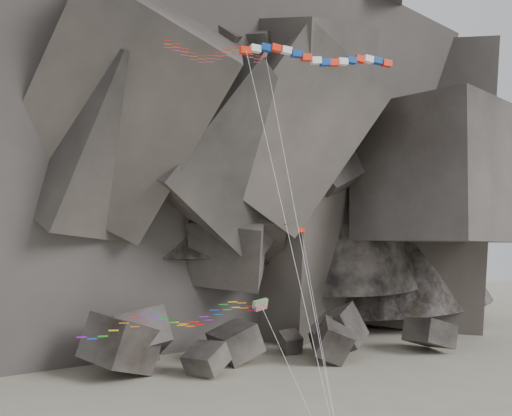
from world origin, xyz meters
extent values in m
cube|color=#47423F|center=(-8.89, 31.20, 2.82)|extent=(10.92, 10.19, 8.17)
cube|color=#47423F|center=(-6.78, 34.13, 2.36)|extent=(8.53, 10.68, 8.68)
cube|color=#47423F|center=(6.35, 35.16, 1.99)|extent=(7.66, 7.72, 5.59)
cube|color=#47423F|center=(15.20, 38.37, 1.22)|extent=(3.22, 3.92, 3.58)
cube|color=#47423F|center=(-6.91, 37.02, 1.39)|extent=(6.56, 6.54, 3.28)
cube|color=#47423F|center=(18.78, 30.49, 2.16)|extent=(6.03, 5.95, 6.57)
cube|color=#47423F|center=(20.43, 37.40, 1.25)|extent=(4.81, 3.71, 4.11)
cube|color=#47423F|center=(1.35, 29.02, 1.32)|extent=(6.57, 6.49, 4.36)
cube|color=#47423F|center=(35.83, 34.96, 1.74)|extent=(6.73, 7.15, 5.51)
cube|color=#47423F|center=(21.28, 34.16, 2.58)|extent=(9.38, 8.61, 7.85)
cylinder|color=silver|center=(2.90, -3.75, 17.01)|extent=(2.54, 10.46, 30.32)
cube|color=red|center=(-0.38, -0.38, 31.67)|extent=(0.82, 0.59, 0.52)
cube|color=white|center=(0.42, -0.33, 31.88)|extent=(0.86, 0.59, 0.58)
cube|color=navy|center=(1.23, -0.33, 32.02)|extent=(0.88, 0.59, 0.61)
cube|color=red|center=(2.03, -0.36, 32.03)|extent=(0.88, 0.59, 0.62)
cube|color=white|center=(2.84, -0.39, 31.92)|extent=(0.87, 0.59, 0.59)
cube|color=navy|center=(3.64, -0.40, 31.72)|extent=(0.83, 0.59, 0.53)
cube|color=red|center=(4.45, -0.36, 31.50)|extent=(0.85, 0.59, 0.56)
cube|color=white|center=(5.26, -0.27, 31.34)|extent=(0.88, 0.59, 0.61)
cube|color=navy|center=(6.06, -0.14, 31.29)|extent=(0.89, 0.59, 0.62)
cube|color=red|center=(6.87, 0.03, 31.38)|extent=(0.87, 0.59, 0.60)
cube|color=white|center=(7.67, 0.21, 31.56)|extent=(0.84, 0.59, 0.55)
cube|color=navy|center=(8.48, 0.38, 31.78)|extent=(0.84, 0.59, 0.55)
cube|color=red|center=(9.28, 0.51, 31.97)|extent=(0.87, 0.59, 0.60)
cube|color=white|center=(10.09, 0.59, 32.04)|extent=(0.89, 0.59, 0.62)
cube|color=navy|center=(10.90, 0.62, 31.99)|extent=(0.88, 0.59, 0.61)
cube|color=red|center=(11.70, 0.60, 31.82)|extent=(0.85, 0.59, 0.56)
cylinder|color=silver|center=(1.89, -4.78, 16.76)|extent=(4.58, 8.40, 29.83)
cube|color=#B0D00B|center=(1.31, 1.71, 12.47)|extent=(1.38, 1.09, 0.79)
cube|color=#0CB219|center=(1.31, 1.51, 12.17)|extent=(1.15, 0.86, 0.54)
cylinder|color=silver|center=(2.73, -3.63, 7.16)|extent=(2.88, 10.69, 10.64)
cube|color=red|center=(5.55, 4.28, 18.20)|extent=(0.62, 0.08, 0.39)
cube|color=navy|center=(5.34, 4.29, 18.20)|extent=(0.23, 0.06, 0.40)
cylinder|color=silver|center=(4.85, -2.34, 10.03)|extent=(1.41, 13.26, 16.36)
camera|label=1|loc=(-9.77, -41.59, 18.37)|focal=40.00mm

